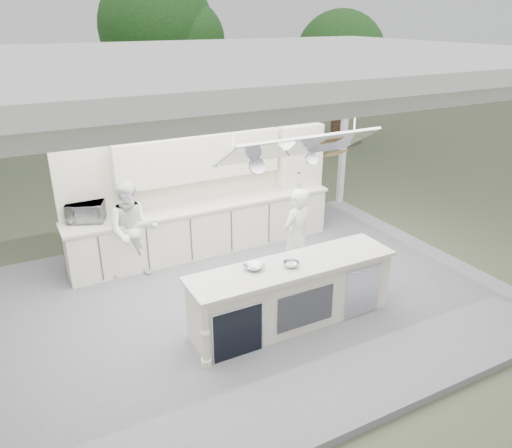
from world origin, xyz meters
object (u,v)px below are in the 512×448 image
demo_island (291,294)px  sous_chef (133,230)px  back_counter (205,228)px  head_chef (296,237)px

demo_island → sous_chef: size_ratio=1.81×
demo_island → back_counter: same height
back_counter → head_chef: 2.05m
sous_chef → demo_island: bearing=-43.0°
head_chef → sous_chef: sous_chef is taller
head_chef → demo_island: bearing=35.3°
head_chef → sous_chef: size_ratio=0.97×
demo_island → sous_chef: 2.96m
back_counter → sous_chef: size_ratio=2.96×
back_counter → head_chef: bearing=-64.6°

